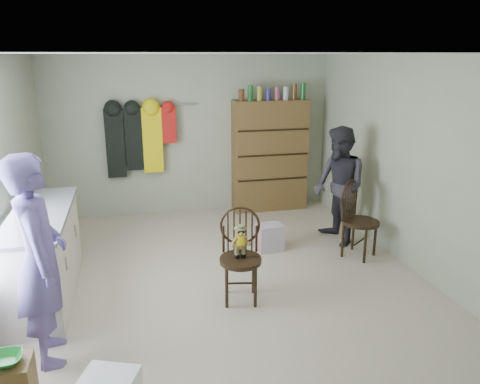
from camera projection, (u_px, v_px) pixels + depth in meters
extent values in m
plane|color=beige|center=(223.00, 276.00, 5.47)|extent=(5.00, 5.00, 0.00)
plane|color=#ABB194|center=(191.00, 135.00, 7.45)|extent=(4.50, 0.00, 4.50)
plane|color=#ABB194|center=(405.00, 162.00, 5.62)|extent=(0.00, 5.00, 5.00)
plane|color=white|center=(221.00, 53.00, 4.77)|extent=(5.00, 5.00, 0.00)
cube|color=silver|center=(41.00, 256.00, 4.91)|extent=(0.60, 1.80, 0.90)
cube|color=slate|center=(36.00, 214.00, 4.78)|extent=(0.64, 1.86, 0.04)
cylinder|color=#99999E|center=(66.00, 264.00, 4.54)|extent=(0.02, 0.02, 0.14)
cylinder|color=#99999E|center=(75.00, 231.00, 5.38)|extent=(0.02, 0.02, 0.14)
imported|color=green|center=(5.00, 360.00, 3.20)|extent=(0.23, 0.23, 0.06)
cylinder|color=black|center=(241.00, 260.00, 4.81)|extent=(0.51, 0.51, 0.04)
cylinder|color=black|center=(227.00, 288.00, 4.73)|extent=(0.03, 0.03, 0.44)
cylinder|color=black|center=(255.00, 288.00, 4.74)|extent=(0.03, 0.03, 0.44)
cylinder|color=black|center=(226.00, 275.00, 5.02)|extent=(0.03, 0.03, 0.44)
cylinder|color=black|center=(253.00, 274.00, 5.03)|extent=(0.03, 0.03, 0.44)
torus|color=black|center=(240.00, 226.00, 4.89)|extent=(0.42, 0.11, 0.42)
cylinder|color=black|center=(223.00, 239.00, 4.91)|extent=(0.03, 0.03, 0.29)
cylinder|color=black|center=(256.00, 239.00, 4.93)|extent=(0.03, 0.03, 0.29)
cylinder|color=yellow|center=(240.00, 241.00, 4.77)|extent=(0.11, 0.11, 0.11)
cylinder|color=#475128|center=(240.00, 250.00, 4.80)|extent=(0.07, 0.07, 0.16)
sphere|color=#9E7042|center=(240.00, 231.00, 4.74)|extent=(0.10, 0.10, 0.10)
cylinder|color=#475128|center=(240.00, 227.00, 4.73)|extent=(0.09, 0.09, 0.03)
cube|color=black|center=(241.00, 232.00, 4.69)|extent=(0.07, 0.01, 0.02)
cylinder|color=black|center=(361.00, 222.00, 5.88)|extent=(0.62, 0.62, 0.04)
cylinder|color=black|center=(365.00, 246.00, 5.75)|extent=(0.04, 0.04, 0.44)
cylinder|color=black|center=(375.00, 239.00, 5.97)|extent=(0.04, 0.04, 0.44)
cylinder|color=black|center=(343.00, 241.00, 5.94)|extent=(0.04, 0.04, 0.44)
cylinder|color=black|center=(353.00, 234.00, 6.16)|extent=(0.04, 0.04, 0.44)
torus|color=black|center=(349.00, 196.00, 5.90)|extent=(0.36, 0.28, 0.43)
cylinder|color=black|center=(343.00, 210.00, 5.80)|extent=(0.03, 0.03, 0.29)
cylinder|color=black|center=(355.00, 204.00, 6.07)|extent=(0.03, 0.03, 0.29)
cube|color=#E57277|center=(270.00, 237.00, 6.17)|extent=(0.35, 0.28, 0.35)
imported|color=#65549B|center=(40.00, 260.00, 3.78)|extent=(0.53, 0.71, 1.78)
imported|color=#2D2B33|center=(339.00, 186.00, 6.24)|extent=(0.68, 0.83, 1.60)
cube|color=brown|center=(270.00, 156.00, 7.64)|extent=(1.20, 0.38, 1.80)
cube|color=black|center=(273.00, 179.00, 7.57)|extent=(1.16, 0.02, 0.03)
cube|color=black|center=(273.00, 155.00, 7.45)|extent=(1.16, 0.02, 0.03)
cube|color=black|center=(274.00, 130.00, 7.34)|extent=(1.16, 0.02, 0.03)
cylinder|color=#592D14|center=(241.00, 95.00, 7.16)|extent=(0.09, 0.09, 0.18)
cylinder|color=#19591E|center=(250.00, 93.00, 7.18)|extent=(0.09, 0.09, 0.24)
cylinder|color=#A59933|center=(259.00, 94.00, 7.22)|extent=(0.08, 0.08, 0.22)
cylinder|color=navy|center=(268.00, 94.00, 7.25)|extent=(0.08, 0.08, 0.19)
cylinder|color=#8C3F59|center=(277.00, 94.00, 7.28)|extent=(0.08, 0.08, 0.21)
cylinder|color=#B2B2B7|center=(286.00, 93.00, 7.32)|extent=(0.09, 0.09, 0.21)
cylinder|color=#592D14|center=(294.00, 92.00, 7.34)|extent=(0.08, 0.08, 0.25)
cylinder|color=#19591E|center=(303.00, 91.00, 7.37)|extent=(0.08, 0.08, 0.27)
cylinder|color=#99999E|center=(165.00, 105.00, 7.17)|extent=(1.00, 0.02, 0.02)
cube|color=black|center=(115.00, 143.00, 7.10)|extent=(0.28, 0.10, 1.05)
cube|color=black|center=(134.00, 139.00, 7.14)|extent=(0.26, 0.10, 0.95)
cube|color=yellow|center=(153.00, 140.00, 7.21)|extent=(0.30, 0.10, 1.00)
cube|color=red|center=(169.00, 125.00, 7.21)|extent=(0.22, 0.10, 0.55)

